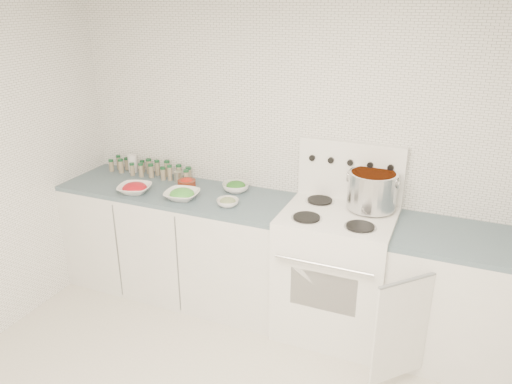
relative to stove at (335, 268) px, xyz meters
name	(u,v)px	position (x,y,z in m)	size (l,w,h in m)	color
room_walls	(186,171)	(-0.48, -1.19, 1.06)	(3.54, 3.04, 2.52)	white
counter_left	(179,241)	(-1.30, 0.00, -0.05)	(1.85, 0.62, 0.90)	white
stove	(335,268)	(0.00, 0.00, 0.00)	(0.76, 0.70, 1.36)	white
counter_right	(456,299)	(0.82, 0.00, -0.05)	(0.89, 0.92, 0.90)	white
stock_pot	(372,189)	(0.18, 0.15, 0.59)	(0.36, 0.33, 0.26)	silver
bowl_tomato	(135,188)	(-1.57, -0.16, 0.44)	(0.30, 0.30, 0.08)	white
bowl_snowpea	(182,194)	(-1.16, -0.13, 0.44)	(0.28, 0.28, 0.09)	white
bowl_broccoli	(236,187)	(-0.86, 0.16, 0.44)	(0.23, 0.23, 0.08)	white
bowl_zucchini	(228,202)	(-0.79, -0.12, 0.43)	(0.16, 0.16, 0.06)	white
bowl_pepper	(187,184)	(-1.24, 0.07, 0.45)	(0.14, 0.14, 0.09)	#622010
salt_canister	(133,163)	(-1.86, 0.23, 0.48)	(0.08, 0.08, 0.15)	white
tin_can	(178,177)	(-1.38, 0.17, 0.45)	(0.07, 0.07, 0.09)	#B0AB95
spice_cluster	(152,169)	(-1.66, 0.21, 0.46)	(0.80, 0.16, 0.14)	gray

